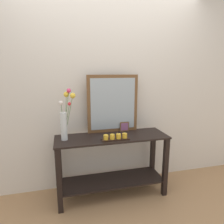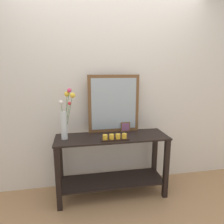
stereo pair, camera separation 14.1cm
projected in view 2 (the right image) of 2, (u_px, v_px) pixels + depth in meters
The scene contains 7 objects.
ground_plane at pixel (112, 194), 2.50m from camera, with size 7.00×6.00×0.02m, color #A87F56.
wall_back at pixel (107, 86), 2.54m from camera, with size 6.40×0.08×2.70m, color silver.
console_table at pixel (112, 160), 2.40m from camera, with size 1.35×0.44×0.77m.
mirror_leaning at pixel (114, 104), 2.45m from camera, with size 0.65×0.03×0.72m.
tall_vase_left at pixel (65, 116), 2.21m from camera, with size 0.18×0.19×0.58m.
candle_tray at pixel (115, 137), 2.21m from camera, with size 0.32×0.09×0.07m.
picture_frame_small at pixel (125, 127), 2.51m from camera, with size 0.12×0.01×0.12m.
Camera 2 is at (-0.41, -2.19, 1.55)m, focal length 31.15 mm.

